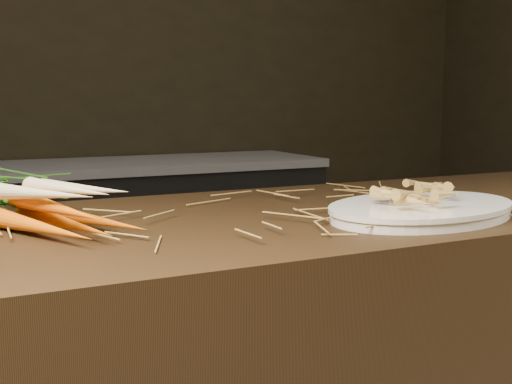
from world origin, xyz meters
TOP-DOWN VIEW (x-y plane):
  - back_counter at (0.30, 2.18)m, footprint 1.82×0.62m
  - straw_bedding at (0.00, 0.30)m, footprint 1.40×0.60m
  - root_veg_bunch at (-0.39, 0.43)m, footprint 0.33×0.54m
  - serving_platter at (0.31, 0.14)m, footprint 0.47×0.37m
  - roasted_veg_heap at (0.31, 0.14)m, footprint 0.23×0.19m
  - serving_fork at (0.46, 0.16)m, footprint 0.03×0.16m

SIDE VIEW (x-z plane):
  - back_counter at x=0.30m, z-range 0.00..0.84m
  - straw_bedding at x=0.00m, z-range 0.90..0.92m
  - serving_platter at x=0.31m, z-range 0.90..0.92m
  - serving_fork at x=0.46m, z-range 0.92..0.93m
  - roasted_veg_heap at x=0.31m, z-range 0.92..0.97m
  - root_veg_bunch at x=-0.39m, z-range 0.90..1.00m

